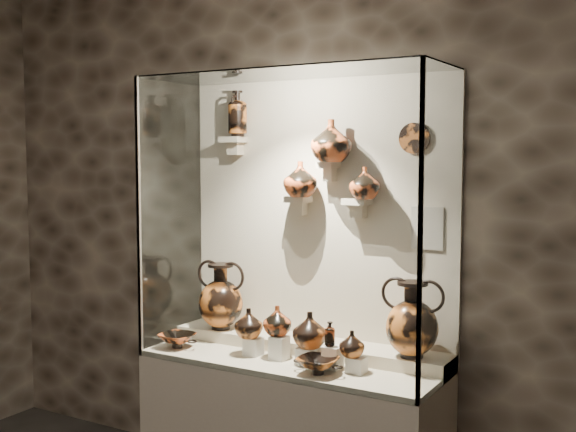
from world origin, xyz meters
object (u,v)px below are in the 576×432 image
object	(u,v)px
jug_a	(249,323)
jug_b	(278,321)
lekythos_small	(330,333)
ovoid_vase_b	(331,141)
kylix_left	(178,339)
jug_c	(310,330)
lekythos_tall	(238,111)
amphora_right	(412,319)
kylix_right	(318,364)
jug_e	(352,344)
ovoid_vase_a	(300,179)
amphora_left	(221,296)
ovoid_vase_c	(365,183)

from	to	relation	value
jug_a	jug_b	bearing A→B (deg)	-3.24
lekythos_small	ovoid_vase_b	bearing A→B (deg)	126.30
jug_b	ovoid_vase_b	distance (m)	1.04
lekythos_small	kylix_left	bearing A→B (deg)	-165.55
jug_c	lekythos_tall	size ratio (longest dim) A/B	0.63
jug_a	jug_b	distance (m)	0.17
lekythos_small	lekythos_tall	size ratio (longest dim) A/B	0.48
jug_c	kylix_left	size ratio (longest dim) A/B	0.75
amphora_right	lekythos_small	size ratio (longest dim) A/B	2.71
lekythos_small	lekythos_tall	world-z (taller)	lekythos_tall
kylix_right	lekythos_tall	bearing A→B (deg)	140.74
jug_e	ovoid_vase_a	world-z (taller)	ovoid_vase_a
amphora_left	jug_b	xyz separation A→B (m)	(0.50, -0.16, -0.06)
amphora_right	jug_e	world-z (taller)	amphora_right
jug_a	jug_c	world-z (taller)	jug_c
jug_a	jug_b	world-z (taller)	jug_b
ovoid_vase_a	ovoid_vase_b	bearing A→B (deg)	-24.60
amphora_left	kylix_right	size ratio (longest dim) A/B	1.51
lekythos_small	kylix_right	xyz separation A→B (m)	(-0.01, -0.11, -0.14)
lekythos_small	kylix_right	distance (m)	0.18
jug_e	ovoid_vase_a	distance (m)	0.98
amphora_left	jug_a	bearing A→B (deg)	-28.90
jug_b	jug_e	xyz separation A→B (m)	(0.47, -0.02, -0.06)
lekythos_small	ovoid_vase_c	xyz separation A→B (m)	(0.07, 0.27, 0.78)
amphora_left	ovoid_vase_b	size ratio (longest dim) A/B	1.71
jug_c	ovoid_vase_c	bearing A→B (deg)	74.49
jug_c	ovoid_vase_b	size ratio (longest dim) A/B	0.83
amphora_left	kylix_left	size ratio (longest dim) A/B	1.55
jug_a	kylix_right	xyz separation A→B (m)	(0.50, -0.11, -0.13)
lekythos_tall	ovoid_vase_c	size ratio (longest dim) A/B	1.77
jug_b	kylix_left	size ratio (longest dim) A/B	0.63
amphora_left	kylix_right	xyz separation A→B (m)	(0.83, -0.30, -0.22)
jug_b	kylix_left	bearing A→B (deg)	-173.26
jug_a	lekythos_tall	size ratio (longest dim) A/B	0.54
jug_e	amphora_left	bearing A→B (deg)	-172.05
jug_e	lekythos_tall	xyz separation A→B (m)	(-0.90, 0.29, 1.24)
ovoid_vase_c	jug_e	bearing A→B (deg)	-75.62
amphora_left	ovoid_vase_b	distance (m)	1.18
jug_e	lekythos_small	xyz separation A→B (m)	(-0.12, -0.01, 0.05)
jug_a	ovoid_vase_a	world-z (taller)	ovoid_vase_a
lekythos_small	ovoid_vase_a	world-z (taller)	ovoid_vase_a
amphora_right	ovoid_vase_c	distance (m)	0.77
jug_b	ovoid_vase_b	size ratio (longest dim) A/B	0.70
ovoid_vase_b	amphora_right	bearing A→B (deg)	18.65
jug_a	ovoid_vase_b	xyz separation A→B (m)	(0.39, 0.24, 1.02)
jug_c	lekythos_small	world-z (taller)	jug_c
jug_c	lekythos_tall	distance (m)	1.39
jug_b	jug_c	xyz separation A→B (m)	(0.21, -0.01, -0.03)
ovoid_vase_a	ovoid_vase_b	xyz separation A→B (m)	(0.20, -0.02, 0.22)
amphora_left	ovoid_vase_a	size ratio (longest dim) A/B	1.98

